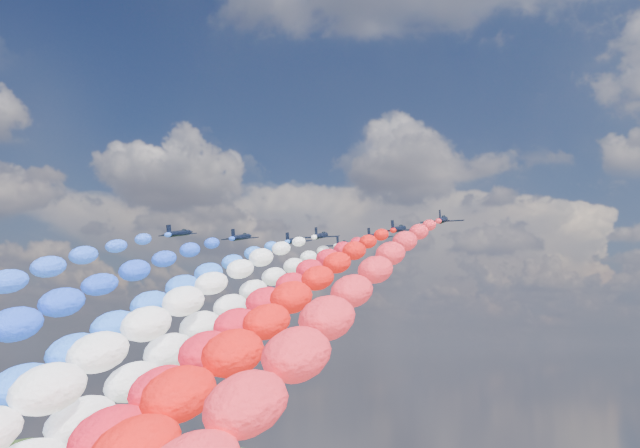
% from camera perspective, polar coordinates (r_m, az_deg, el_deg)
% --- Properties ---
extents(jet_0, '(9.09, 11.99, 4.61)m').
position_cam_1_polar(jet_0, '(170.24, -10.51, -0.69)').
color(jet_0, black).
extents(jet_1, '(8.60, 11.65, 4.61)m').
position_cam_1_polar(jet_1, '(174.30, -5.94, -0.99)').
color(jet_1, black).
extents(trail_1, '(6.76, 130.37, 51.08)m').
position_cam_1_polar(trail_1, '(115.90, -20.27, -7.90)').
color(trail_1, blue).
extents(jet_2, '(9.10, 12.00, 4.61)m').
position_cam_1_polar(jet_2, '(178.70, -1.91, -1.23)').
color(jet_2, black).
extents(trail_2, '(6.76, 130.37, 51.08)m').
position_cam_1_polar(trail_2, '(117.46, -13.79, -8.20)').
color(trail_2, '#2C6CF6').
extents(jet_3, '(8.95, 11.90, 4.61)m').
position_cam_1_polar(jet_3, '(170.95, 0.08, -0.88)').
color(jet_3, black).
extents(trail_3, '(6.76, 130.37, 51.08)m').
position_cam_1_polar(trail_3, '(108.57, -11.55, -8.23)').
color(trail_3, white).
extents(jet_4, '(8.82, 11.81, 4.61)m').
position_cam_1_polar(jet_4, '(185.69, 1.66, -1.53)').
color(jet_4, black).
extents(trail_4, '(6.76, 130.37, 51.08)m').
position_cam_1_polar(trail_4, '(122.32, -7.78, -8.40)').
color(trail_4, silver).
extents(jet_5, '(8.85, 11.83, 4.61)m').
position_cam_1_polar(jet_5, '(172.30, 4.09, -0.92)').
color(jet_5, black).
extents(trail_5, '(6.76, 130.37, 51.08)m').
position_cam_1_polar(trail_5, '(107.75, -5.10, -8.37)').
color(trail_5, red).
extents(jet_6, '(9.14, 12.03, 4.61)m').
position_cam_1_polar(jet_6, '(162.11, 5.88, -0.38)').
color(jet_6, black).
extents(trail_6, '(6.76, 130.37, 51.08)m').
position_cam_1_polar(trail_6, '(96.76, -3.08, -8.32)').
color(trail_6, red).
extents(jet_7, '(8.94, 11.89, 4.61)m').
position_cam_1_polar(jet_7, '(151.35, 9.16, 0.30)').
color(jet_7, black).
extents(trail_7, '(6.76, 130.37, 51.08)m').
position_cam_1_polar(trail_7, '(84.67, 1.61, -8.22)').
color(trail_7, '#F82633').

